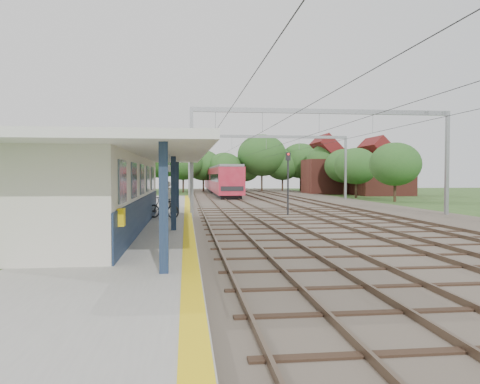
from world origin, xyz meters
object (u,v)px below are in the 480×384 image
signal_post (288,177)px  person (168,197)px  bicycle (163,208)px  train (220,179)px

signal_post → person: bearing=176.5°
person → bicycle: bearing=88.0°
train → signal_post: bearing=-87.1°
bicycle → train: size_ratio=0.05×
person → bicycle: person is taller
bicycle → signal_post: (7.95, 4.25, 1.70)m
person → train: bearing=-99.2°
person → train: size_ratio=0.06×
bicycle → signal_post: size_ratio=0.46×
person → signal_post: signal_post is taller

